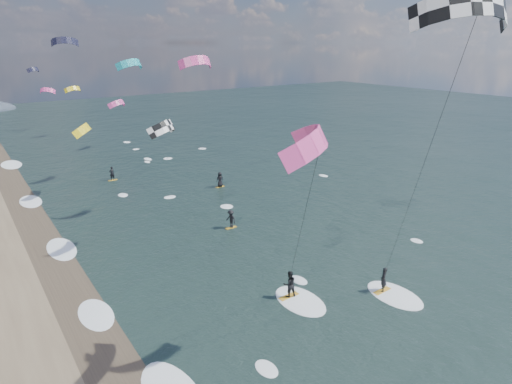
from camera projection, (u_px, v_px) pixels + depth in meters
ground at (408, 381)px, 21.76m from camera, size 260.00×260.00×0.00m
wet_sand_strip at (110, 364)px, 22.90m from camera, size 3.00×240.00×0.00m
kitesurfer_near_a at (456, 85)px, 19.29m from camera, size 7.96×9.08×18.69m
kitesurfer_near_b at (312, 198)px, 21.38m from camera, size 7.23×9.37×13.56m
far_kitesurfers at (202, 195)px, 45.80m from camera, size 10.76×21.86×1.83m
bg_kite_field at (94, 83)px, 57.45m from camera, size 13.54×74.34×10.35m
shoreline_surf at (106, 313)px, 27.21m from camera, size 2.40×79.40×0.11m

